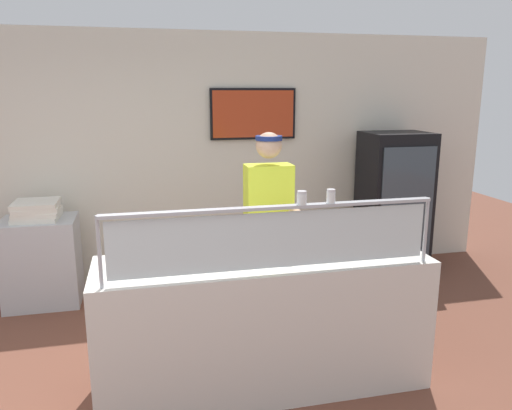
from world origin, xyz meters
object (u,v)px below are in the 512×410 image
Objects in this scene: pizza_tray at (281,254)px; parmesan_shaker at (302,199)px; pepper_flake_shaker at (331,197)px; drink_fridge at (393,203)px; worker_figure at (269,224)px; pizza_server at (279,252)px; pizza_box_stack at (37,210)px.

pizza_tray is 0.55m from parmesan_shaker.
pepper_flake_shaker is at bearing -52.91° from pizza_tray.
drink_fridge is (1.85, 2.20, -0.61)m from parmesan_shaker.
parmesan_shaker is 0.05× the size of drink_fridge.
worker_figure is at bearing 87.36° from parmesan_shaker.
parmesan_shaker is 0.97× the size of pepper_flake_shaker.
pizza_box_stack reaches higher than pizza_server.
parmesan_shaker is at bearing -180.00° from pepper_flake_shaker.
worker_figure is (0.08, 0.66, 0.04)m from pizza_tray.
worker_figure is 2.20m from drink_fridge.
pizza_tray is 4.80× the size of parmesan_shaker.
pizza_server is 0.53m from parmesan_shaker.
pepper_flake_shaker is 3.09m from pizza_box_stack.
pepper_flake_shaker is at bearing -81.25° from worker_figure.
pizza_box_stack is (-1.90, 1.87, -0.04)m from pizza_server.
pizza_server is at bearing -44.66° from pizza_box_stack.
parmesan_shaker is at bearing -47.77° from pizza_box_stack.
worker_figure is at bearing -145.50° from drink_fridge.
parmesan_shaker is 0.05× the size of worker_figure.
pizza_server is 0.17× the size of drink_fridge.
drink_fridge is 3.81m from pizza_box_stack.
worker_figure is (0.11, 0.68, 0.02)m from pizza_server.
pizza_tray is at bearing 127.09° from pepper_flake_shaker.
pizza_server is 0.16× the size of worker_figure.
worker_figure is (0.04, 0.96, -0.42)m from parmesan_shaker.
pizza_server is 2.72m from drink_fridge.
pepper_flake_shaker is (0.19, 0.00, 0.00)m from parmesan_shaker.
pizza_tray is 2.67m from pizza_box_stack.
pizza_server is 0.65× the size of pizza_box_stack.
pizza_tray is 2.68m from drink_fridge.
pizza_server is 3.17× the size of pepper_flake_shaker.
parmesan_shaker reaches higher than pizza_server.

